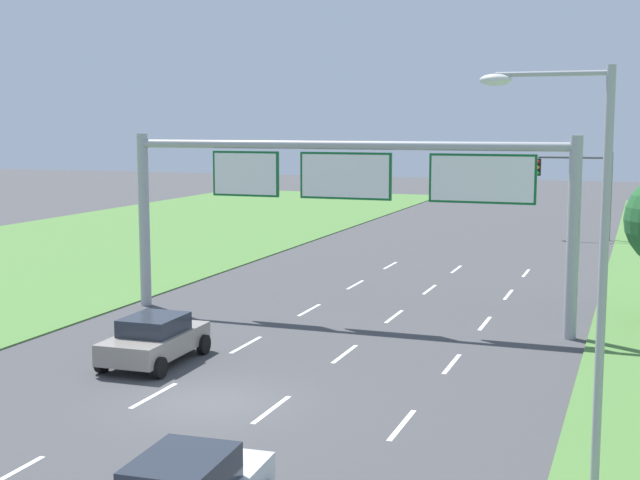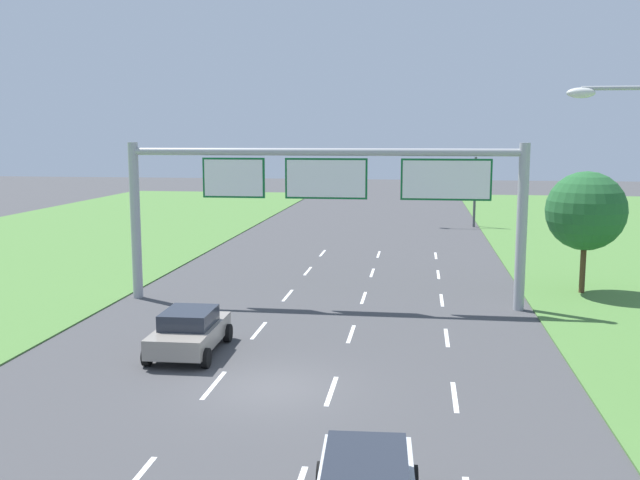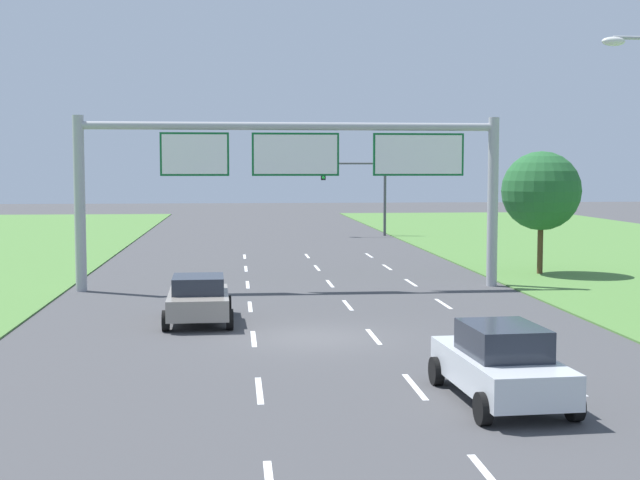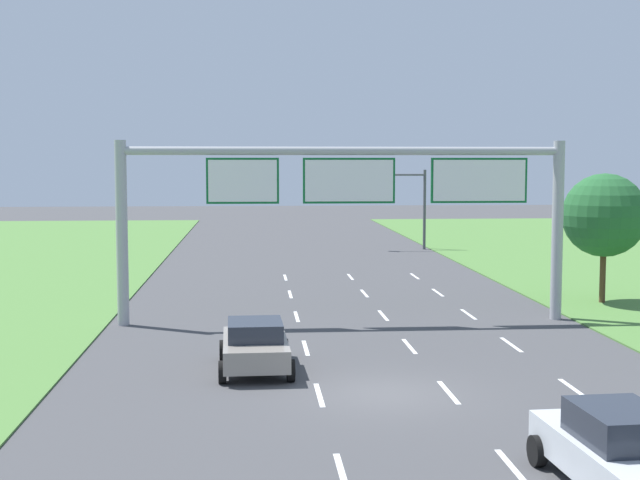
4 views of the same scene
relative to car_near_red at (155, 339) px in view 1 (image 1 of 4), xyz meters
name	(u,v)px [view 1 (image 1 of 4)]	position (x,y,z in m)	size (l,w,h in m)	color
ground_plane	(211,402)	(3.44, -2.93, -0.77)	(200.00, 200.00, 0.00)	#424244
lane_dashes_inner_left	(205,367)	(1.69, 0.07, -0.76)	(0.14, 44.40, 0.01)	white
lane_dashes_inner_right	(312,379)	(5.19, 0.07, -0.76)	(0.14, 44.40, 0.01)	white
lane_dashes_slip	(430,391)	(8.69, 0.07, -0.76)	(0.14, 44.40, 0.01)	white
car_near_red	(155,339)	(0.00, 0.00, 0.00)	(2.23, 4.06, 1.49)	gray
sign_gantry	(349,190)	(3.77, 7.72, 4.19)	(17.24, 0.44, 7.00)	#9EA0A5
traffic_light_mast	(579,179)	(10.09, 35.52, 3.10)	(4.76, 0.49, 5.60)	#47494F
street_lamp	(584,241)	(12.98, -5.39, 4.31)	(2.61, 0.32, 8.50)	#9EA0A5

